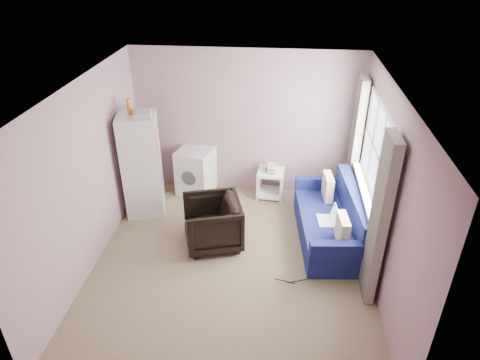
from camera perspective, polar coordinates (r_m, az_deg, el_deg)
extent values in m
cube|color=#837155|center=(6.13, -1.06, -11.01)|extent=(3.80, 4.20, 0.02)
cube|color=silver|center=(4.88, -1.34, 12.06)|extent=(3.80, 4.20, 0.02)
cube|color=gray|center=(7.28, 0.85, 7.60)|extent=(3.80, 0.02, 2.50)
cube|color=gray|center=(3.75, -5.29, -17.27)|extent=(3.80, 0.02, 2.50)
cube|color=gray|center=(5.92, -19.88, 0.21)|extent=(0.02, 4.20, 2.50)
cube|color=gray|center=(5.52, 18.90, -1.80)|extent=(0.02, 4.20, 2.50)
cube|color=white|center=(6.01, 17.86, 3.72)|extent=(0.01, 1.60, 1.20)
imported|color=black|center=(6.24, -3.71, -5.44)|extent=(0.93, 0.97, 0.81)
cube|color=silver|center=(6.93, -12.96, 1.93)|extent=(0.70, 0.70, 1.69)
cube|color=#414147|center=(7.01, -10.38, 0.51)|extent=(0.13, 0.53, 0.02)
cube|color=#414147|center=(6.98, -10.63, 4.83)|extent=(0.03, 0.03, 0.48)
cube|color=silver|center=(6.73, -10.78, 4.49)|extent=(0.10, 0.40, 0.58)
cylinder|color=orange|center=(6.61, -14.54, 9.47)|extent=(0.09, 0.09, 0.23)
cube|color=#A3A299|center=(6.48, -12.88, 8.58)|extent=(0.31, 0.34, 0.09)
cube|color=silver|center=(7.56, -5.90, 1.22)|extent=(0.69, 0.69, 0.81)
cube|color=#414147|center=(7.38, -6.12, 3.71)|extent=(0.64, 0.63, 0.05)
cylinder|color=#414147|center=(7.33, -6.88, 0.24)|extent=(0.26, 0.09, 0.27)
cube|color=white|center=(7.36, 4.15, 1.05)|extent=(0.47, 0.47, 0.04)
cube|color=white|center=(7.57, 4.03, -1.67)|extent=(0.47, 0.47, 0.04)
cube|color=white|center=(7.49, 2.55, -0.31)|extent=(0.07, 0.44, 0.49)
cube|color=white|center=(7.46, 5.63, -0.58)|extent=(0.07, 0.44, 0.49)
cube|color=#25589B|center=(7.35, 4.16, 1.29)|extent=(0.16, 0.23, 0.03)
cube|color=beige|center=(7.33, 4.26, 1.48)|extent=(0.15, 0.22, 0.03)
cube|color=#25589B|center=(7.32, 4.10, 1.72)|extent=(0.18, 0.24, 0.03)
cube|color=beige|center=(7.30, 4.24, 1.87)|extent=(0.15, 0.22, 0.03)
cube|color=navy|center=(6.56, 11.69, -6.33)|extent=(1.00, 1.84, 0.39)
cube|color=navy|center=(6.40, 14.94, -3.29)|extent=(0.34, 1.77, 0.43)
cube|color=navy|center=(5.72, 13.44, -8.95)|extent=(0.84, 0.22, 0.20)
cube|color=navy|center=(7.10, 10.77, -0.37)|extent=(0.84, 0.22, 0.20)
cube|color=#F7E7BB|center=(5.89, 13.48, -6.47)|extent=(0.15, 0.40, 0.39)
cube|color=#F7E7BB|center=(6.82, 11.62, -0.85)|extent=(0.15, 0.40, 0.39)
cube|color=white|center=(6.35, 11.33, -5.35)|extent=(0.26, 0.34, 0.02)
cube|color=silver|center=(6.31, 12.52, -4.50)|extent=(0.09, 0.33, 0.21)
cube|color=white|center=(6.28, 16.39, -1.41)|extent=(0.14, 1.70, 0.04)
cube|color=white|center=(6.27, 16.87, -1.20)|extent=(0.02, 1.68, 0.05)
cube|color=white|center=(6.00, 17.70, 3.73)|extent=(0.02, 1.68, 0.05)
cube|color=white|center=(5.78, 18.60, 9.08)|extent=(0.02, 1.68, 0.05)
cube|color=white|center=(5.31, 19.11, -0.04)|extent=(0.02, 0.05, 1.20)
cube|color=white|center=(5.77, 18.13, 2.58)|extent=(0.02, 0.05, 1.20)
cube|color=white|center=(6.24, 17.29, 4.80)|extent=(0.02, 0.05, 1.20)
cube|color=white|center=(6.72, 16.57, 6.70)|extent=(0.02, 0.05, 1.20)
cube|color=beige|center=(5.26, 18.02, -5.29)|extent=(0.12, 0.46, 2.18)
cube|color=beige|center=(7.11, 15.07, 4.67)|extent=(0.12, 0.46, 2.18)
cylinder|color=black|center=(5.89, 7.63, -13.20)|extent=(0.26, 0.11, 0.01)
cylinder|color=black|center=(5.87, 6.01, -13.25)|extent=(0.27, 0.08, 0.01)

